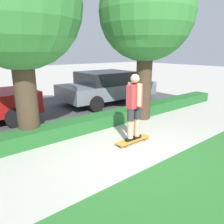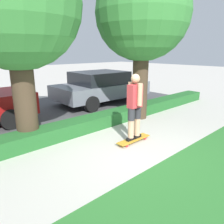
# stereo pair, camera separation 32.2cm
# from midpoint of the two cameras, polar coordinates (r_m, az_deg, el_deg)

# --- Properties ---
(ground_plane) EXTENTS (60.00, 60.00, 0.00)m
(ground_plane) POSITION_cam_midpoint_polar(r_m,az_deg,el_deg) (5.25, 4.46, -9.51)
(ground_plane) COLOR #BCB7AD
(street_asphalt) EXTENTS (12.84, 5.00, 0.01)m
(street_asphalt) POSITION_cam_midpoint_polar(r_m,az_deg,el_deg) (8.59, -15.20, 0.13)
(street_asphalt) COLOR #474749
(street_asphalt) RESTS_ON ground_plane
(hedge_row) EXTENTS (12.84, 0.60, 0.37)m
(hedge_row) POSITION_cam_midpoint_polar(r_m,az_deg,el_deg) (6.34, -5.52, -3.19)
(hedge_row) COLOR #236028
(hedge_row) RESTS_ON ground_plane
(skateboard) EXTENTS (1.00, 0.24, 0.09)m
(skateboard) POSITION_cam_midpoint_polar(r_m,az_deg,el_deg) (5.56, 7.25, -7.26)
(skateboard) COLOR gold
(skateboard) RESTS_ON ground_plane
(skater_person) EXTENTS (0.49, 0.42, 1.62)m
(skater_person) POSITION_cam_midpoint_polar(r_m,az_deg,el_deg) (5.28, 7.58, 1.58)
(skater_person) COLOR black
(skater_person) RESTS_ON skateboard
(tree_near) EXTENTS (2.92, 2.92, 4.70)m
(tree_near) POSITION_cam_midpoint_polar(r_m,az_deg,el_deg) (5.64, -22.10, 24.44)
(tree_near) COLOR #423323
(tree_near) RESTS_ON ground_plane
(tree_mid) EXTENTS (2.93, 2.93, 4.82)m
(tree_mid) POSITION_cam_midpoint_polar(r_m,az_deg,el_deg) (7.34, 10.37, 23.90)
(tree_mid) COLOR #423323
(tree_mid) RESTS_ON ground_plane
(parked_car_middle) EXTENTS (4.19, 2.12, 1.37)m
(parked_car_middle) POSITION_cam_midpoint_polar(r_m,az_deg,el_deg) (9.62, -0.38, 6.68)
(parked_car_middle) COLOR slate
(parked_car_middle) RESTS_ON ground_plane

